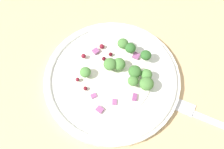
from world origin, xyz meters
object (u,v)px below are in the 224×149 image
(broccoli_floret_1, at_px, (130,48))
(fork, at_px, (217,123))
(plate, at_px, (112,79))
(broccoli_floret_2, at_px, (110,64))
(broccoli_floret_0, at_px, (85,72))

(broccoli_floret_1, relative_size, fork, 0.12)
(plate, relative_size, fork, 1.39)
(broccoli_floret_2, distance_m, fork, 0.22)
(broccoli_floret_1, bearing_deg, broccoli_floret_0, 63.00)
(broccoli_floret_1, relative_size, broccoli_floret_2, 0.85)
(plate, distance_m, broccoli_floret_1, 0.07)
(plate, xyz_separation_m, fork, (-0.21, -0.03, -0.01))
(broccoli_floret_2, relative_size, fork, 0.13)
(broccoli_floret_1, xyz_separation_m, broccoli_floret_2, (0.01, 0.05, 0.00))
(broccoli_floret_0, xyz_separation_m, fork, (-0.25, -0.05, -0.02))
(plate, bearing_deg, broccoli_floret_2, -46.76)
(broccoli_floret_0, relative_size, fork, 0.11)
(broccoli_floret_0, height_order, fork, broccoli_floret_0)
(broccoli_floret_0, distance_m, broccoli_floret_1, 0.10)
(broccoli_floret_2, bearing_deg, fork, -176.00)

